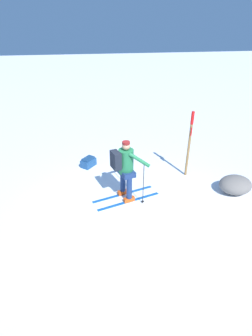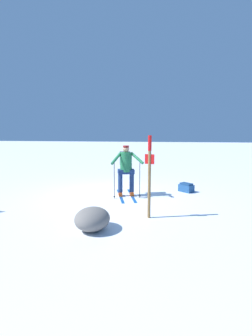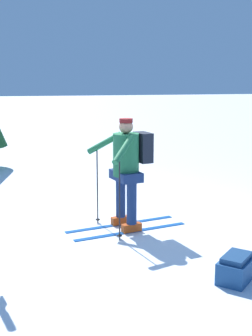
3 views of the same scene
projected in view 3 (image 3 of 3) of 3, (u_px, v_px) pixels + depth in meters
name	position (u px, v px, depth m)	size (l,w,h in m)	color
ground_plane	(120.00, 217.00, 7.75)	(80.00, 80.00, 0.00)	white
skier	(128.00, 165.00, 7.03)	(1.89, 1.09, 1.69)	#144C9E
dropped_backpack	(236.00, 269.00, 5.37)	(0.57, 0.58, 0.32)	navy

